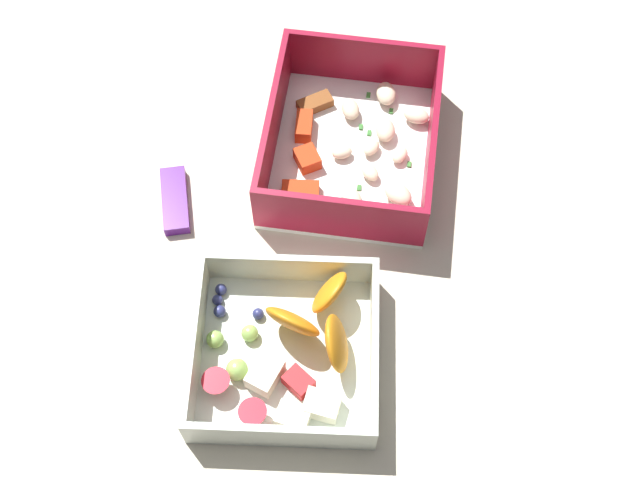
{
  "coord_description": "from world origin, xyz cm",
  "views": [
    {
      "loc": [
        -37.26,
        -4.95,
        72.48
      ],
      "look_at": [
        -0.86,
        -0.02,
        4.0
      ],
      "focal_mm": 47.41,
      "sensor_mm": 36.0,
      "label": 1
    }
  ],
  "objects": [
    {
      "name": "table_surface",
      "position": [
        0.0,
        0.0,
        1.0
      ],
      "size": [
        80.0,
        80.0,
        2.0
      ],
      "primitive_type": "cube",
      "color": "beige",
      "rests_on": "ground"
    },
    {
      "name": "pasta_container",
      "position": [
        10.13,
        -1.65,
        4.07
      ],
      "size": [
        19.37,
        16.19,
        6.66
      ],
      "rotation": [
        0.0,
        0.0,
        -0.01
      ],
      "color": "white",
      "rests_on": "table_surface"
    },
    {
      "name": "fruit_bowl",
      "position": [
        -11.88,
        1.26,
        3.81
      ],
      "size": [
        17.27,
        17.35,
        6.01
      ],
      "rotation": [
        0.0,
        0.0,
        0.1
      ],
      "color": "silver",
      "rests_on": "table_surface"
    },
    {
      "name": "candy_bar",
      "position": [
        2.3,
        14.53,
        2.6
      ],
      "size": [
        7.39,
        4.23,
        1.2
      ],
      "primitive_type": "cube",
      "rotation": [
        0.0,
        0.0,
        0.28
      ],
      "color": "#51197A",
      "rests_on": "table_surface"
    }
  ]
}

